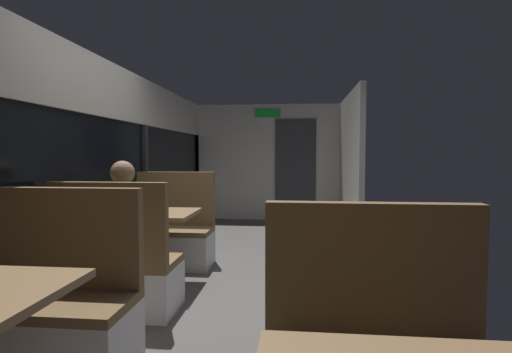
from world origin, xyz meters
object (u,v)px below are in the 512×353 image
bench_near_window_facing_entry (56,316)px  bench_mid_window_facing_end (119,274)px  dining_table_mid_window (150,222)px  seated_passenger (122,247)px  bench_mid_window_facing_entry (172,238)px  coffee_cup_primary (145,205)px

bench_near_window_facing_entry → bench_mid_window_facing_end: same height
dining_table_mid_window → seated_passenger: bearing=-90.0°
bench_near_window_facing_entry → dining_table_mid_window: bearing=90.0°
bench_near_window_facing_entry → dining_table_mid_window: size_ratio=1.22×
seated_passenger → bench_mid_window_facing_entry: bearing=90.0°
bench_near_window_facing_entry → bench_mid_window_facing_entry: size_ratio=1.00×
bench_mid_window_facing_entry → coffee_cup_primary: (-0.10, -0.57, 0.46)m
bench_near_window_facing_entry → seated_passenger: seated_passenger is taller
bench_mid_window_facing_end → seated_passenger: bearing=90.0°
dining_table_mid_window → seated_passenger: seated_passenger is taller
bench_mid_window_facing_end → coffee_cup_primary: 0.95m
dining_table_mid_window → coffee_cup_primary: coffee_cup_primary is taller
dining_table_mid_window → bench_mid_window_facing_end: size_ratio=0.82×
seated_passenger → bench_mid_window_facing_end: bearing=-90.0°
bench_mid_window_facing_end → coffee_cup_primary: bearing=97.1°
bench_near_window_facing_entry → seated_passenger: bearing=90.0°
dining_table_mid_window → seated_passenger: 0.64m
coffee_cup_primary → bench_mid_window_facing_end: bearing=-82.9°
dining_table_mid_window → seated_passenger: (0.00, -0.63, -0.10)m
bench_mid_window_facing_entry → seated_passenger: bearing=-90.0°
bench_near_window_facing_entry → bench_mid_window_facing_entry: bearing=90.0°
bench_near_window_facing_entry → coffee_cup_primary: 1.74m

